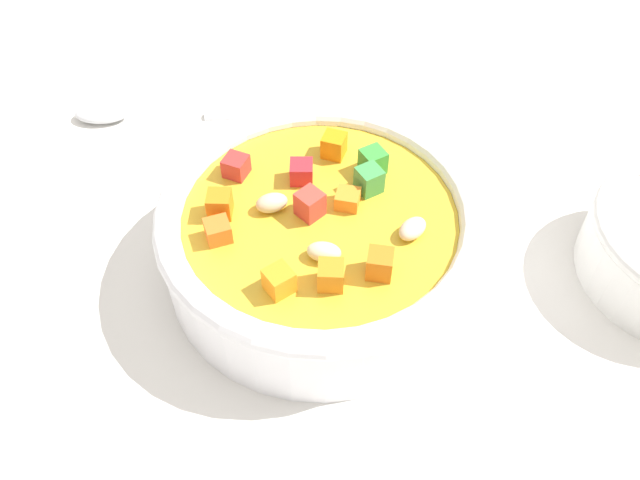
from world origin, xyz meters
TOP-DOWN VIEW (x-y plane):
  - ground_plane at (0.00, 0.00)cm, footprint 140.00×140.00cm
  - soup_bowl_main at (0.00, -0.00)cm, footprint 18.51×18.51cm
  - spoon at (-12.94, -10.60)cm, footprint 5.98×24.12cm

SIDE VIEW (x-z plane):
  - ground_plane at x=0.00cm, z-range -2.00..0.00cm
  - spoon at x=-12.94cm, z-range -0.06..1.02cm
  - soup_bowl_main at x=0.00cm, z-range -0.15..6.17cm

